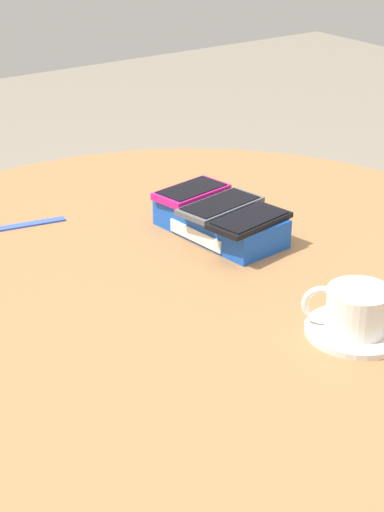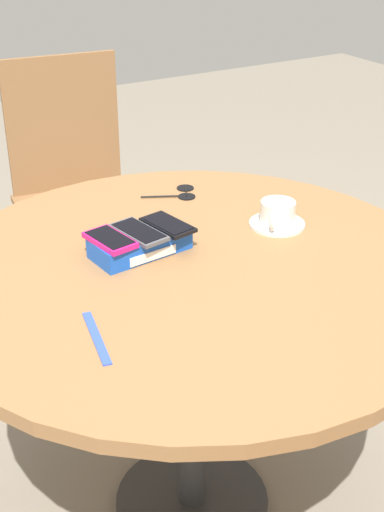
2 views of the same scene
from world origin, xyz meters
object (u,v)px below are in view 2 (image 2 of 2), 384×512
(sunglasses, at_px, (183,193))
(round_table, at_px, (192,300))
(phone_magenta, at_px, (110,240))
(lanyard_strap, at_px, (97,337))
(chair_far_side, at_px, (77,195))
(phone_box, at_px, (140,243))
(coffee_cup, at_px, (277,212))
(phone_gray, at_px, (139,232))
(saucer, at_px, (277,224))
(phone_black, at_px, (167,225))

(sunglasses, bearing_deg, round_table, -117.14)
(phone_magenta, bearing_deg, round_table, -34.91)
(lanyard_strap, bearing_deg, chair_far_side, 70.01)
(phone_box, bearing_deg, coffee_cup, -7.02)
(phone_gray, height_order, lanyard_strap, phone_gray)
(round_table, height_order, sunglasses, sunglasses)
(saucer, bearing_deg, phone_black, 171.14)
(phone_magenta, xyz_separation_m, phone_gray, (0.07, 0.01, -0.00))
(saucer, relative_size, lanyard_strap, 0.76)
(phone_box, xyz_separation_m, sunglasses, (0.25, 0.25, -0.02))
(phone_box, bearing_deg, round_table, -55.59)
(coffee_cup, bearing_deg, phone_black, 170.67)
(saucer, bearing_deg, chair_far_side, 99.25)
(phone_magenta, xyz_separation_m, coffee_cup, (0.42, -0.04, -0.02))
(phone_gray, distance_m, phone_black, 0.07)
(round_table, bearing_deg, coffee_cup, 12.85)
(lanyard_strap, bearing_deg, phone_gray, 49.97)
(phone_box, height_order, phone_gray, phone_gray)
(round_table, relative_size, phone_magenta, 8.58)
(round_table, xyz_separation_m, chair_far_side, (0.12, 0.98, -0.14))
(phone_box, relative_size, phone_gray, 1.50)
(lanyard_strap, bearing_deg, sunglasses, 46.95)
(phone_gray, xyz_separation_m, sunglasses, (0.25, 0.24, -0.05))
(phone_gray, distance_m, saucer, 0.35)
(round_table, xyz_separation_m, phone_gray, (-0.07, 0.11, 0.14))
(phone_gray, bearing_deg, lanyard_strap, -130.03)
(phone_box, bearing_deg, phone_black, 2.05)
(lanyard_strap, distance_m, sunglasses, 0.69)
(phone_gray, relative_size, coffee_cup, 1.52)
(phone_gray, distance_m, coffee_cup, 0.35)
(phone_magenta, relative_size, coffee_cup, 1.34)
(saucer, bearing_deg, phone_gray, 173.10)
(chair_far_side, bearing_deg, round_table, -97.15)
(round_table, bearing_deg, chair_far_side, 82.85)
(round_table, relative_size, phone_gray, 7.53)
(saucer, relative_size, chair_far_side, 0.14)
(phone_gray, distance_m, chair_far_side, 0.94)
(phone_magenta, height_order, coffee_cup, coffee_cup)
(phone_box, height_order, phone_magenta, phone_magenta)
(round_table, height_order, phone_black, phone_black)
(phone_black, relative_size, chair_far_side, 0.15)
(coffee_cup, distance_m, lanyard_strap, 0.60)
(saucer, bearing_deg, round_table, -166.86)
(round_table, xyz_separation_m, saucer, (0.27, 0.06, 0.09))
(phone_magenta, distance_m, sunglasses, 0.41)
(phone_magenta, relative_size, phone_gray, 0.88)
(phone_box, bearing_deg, phone_magenta, -177.24)
(phone_box, xyz_separation_m, chair_far_side, (0.19, 0.88, -0.25))
(round_table, height_order, phone_box, phone_box)
(phone_black, relative_size, lanyard_strap, 0.79)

